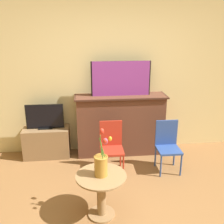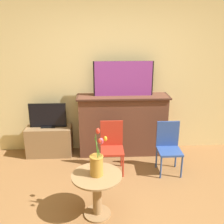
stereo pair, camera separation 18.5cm
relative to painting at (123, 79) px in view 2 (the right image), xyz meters
The scene contains 9 objects.
wall_back 0.27m from the painting, 125.84° to the left, with size 8.00×0.06×2.70m.
fireplace_mantel 0.76m from the painting, 106.83° to the right, with size 1.48×0.42×1.00m.
painting is the anchor object (origin of this frame).
tv_stand 1.60m from the painting, behind, with size 0.73×0.36×0.49m.
tv_monitor 1.36m from the painting, behind, with size 0.59×0.12×0.40m.
chair_red 1.05m from the painting, 110.38° to the right, with size 0.33×0.33×0.75m.
chair_blue 1.23m from the painting, 45.35° to the right, with size 0.33×0.33×0.75m.
side_table 1.85m from the painting, 105.40° to the right, with size 0.56×0.56×0.52m.
vase_tulips 1.71m from the painting, 105.27° to the right, with size 0.19×0.22×0.51m.
Camera 2 is at (-0.23, -2.13, 2.07)m, focal length 42.00 mm.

